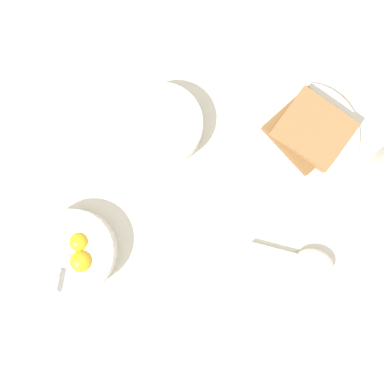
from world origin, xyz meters
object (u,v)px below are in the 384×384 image
egg_bowl (74,252)px  soup_spoon (308,261)px  toast_plate (305,136)px  congee_bowl (162,125)px  toast_sandwich (310,130)px

egg_bowl → soup_spoon: bearing=128.7°
toast_plate → soup_spoon: (0.16, 0.13, 0.01)m
egg_bowl → soup_spoon: 0.37m
soup_spoon → congee_bowl: bearing=-92.1°
egg_bowl → toast_sandwich: egg_bowl is taller
egg_bowl → congee_bowl: bearing=-173.1°
toast_plate → congee_bowl: size_ratio=1.35×
congee_bowl → toast_sandwich: bearing=128.5°
toast_sandwich → egg_bowl: bearing=-21.7°
toast_sandwich → congee_bowl: 0.24m
soup_spoon → congee_bowl: congee_bowl is taller
congee_bowl → soup_spoon: bearing=87.9°
egg_bowl → toast_sandwich: size_ratio=1.20×
toast_plate → toast_sandwich: bearing=-157.8°
egg_bowl → soup_spoon: (-0.23, 0.29, -0.01)m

